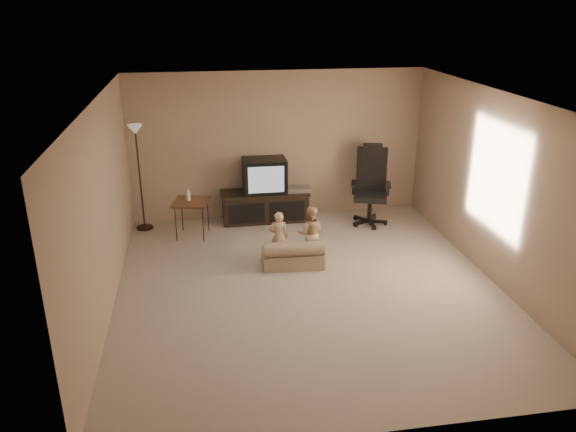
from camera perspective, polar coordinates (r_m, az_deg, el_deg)
name	(u,v)px	position (r m, az deg, el deg)	size (l,w,h in m)	color
floor	(308,286)	(7.55, 2.07, -7.17)	(5.50, 5.50, 0.00)	#B09F8C
room_shell	(310,178)	(6.95, 2.23, 3.90)	(5.50, 5.50, 5.50)	silver
tv_stand	(265,195)	(9.58, -2.33, 2.13)	(1.52, 0.57, 1.09)	black
office_chair	(370,196)	(9.56, 8.35, 2.06)	(0.77, 0.79, 1.34)	black
side_table	(191,202)	(9.00, -9.84, 1.39)	(0.64, 0.64, 0.81)	brown
floor_lamp	(137,154)	(9.28, -15.04, 6.10)	(0.27, 0.27, 1.75)	#312315
child_sofa	(293,255)	(8.01, 0.52, -4.02)	(0.89, 0.53, 0.42)	tan
toddler_left	(279,237)	(8.07, -0.97, -2.14)	(0.28, 0.21, 0.77)	#DCB18A
toddler_right	(310,233)	(8.15, 2.27, -1.75)	(0.40, 0.22, 0.82)	#DCB18A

